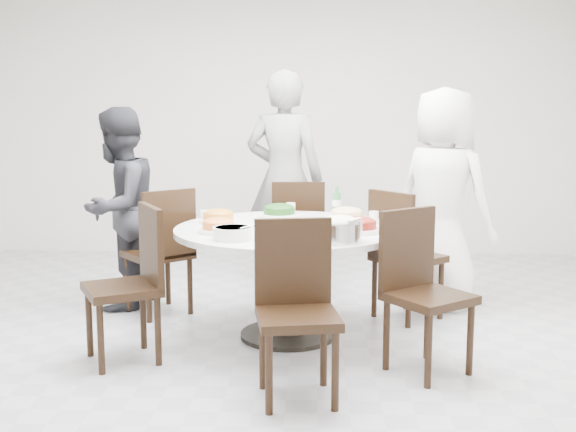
{
  "coord_description": "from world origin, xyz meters",
  "views": [
    {
      "loc": [
        0.31,
        -4.47,
        1.57
      ],
      "look_at": [
        0.14,
        0.27,
        0.82
      ],
      "focal_mm": 45.0,
      "sensor_mm": 36.0,
      "label": 1
    }
  ],
  "objects_px": {
    "beverage_bottle": "(337,201)",
    "chair_ne": "(408,255)",
    "chair_n": "(298,237)",
    "soup_bowl": "(233,233)",
    "chair_se": "(429,294)",
    "diner_right": "(443,199)",
    "diner_middle": "(285,179)",
    "chair_sw": "(122,285)",
    "rice_bowl": "(339,232)",
    "dining_table": "(288,283)",
    "chair_nw": "(158,251)",
    "diner_left": "(119,209)",
    "chair_s": "(298,313)"
  },
  "relations": [
    {
      "from": "beverage_bottle",
      "to": "chair_ne",
      "type": "bearing_deg",
      "value": -7.12
    },
    {
      "from": "beverage_bottle",
      "to": "chair_nw",
      "type": "bearing_deg",
      "value": -179.73
    },
    {
      "from": "chair_ne",
      "to": "chair_sw",
      "type": "height_order",
      "value": "same"
    },
    {
      "from": "chair_ne",
      "to": "beverage_bottle",
      "type": "relative_size",
      "value": 4.39
    },
    {
      "from": "chair_ne",
      "to": "diner_middle",
      "type": "xyz_separation_m",
      "value": [
        -0.94,
        1.0,
        0.45
      ]
    },
    {
      "from": "chair_ne",
      "to": "diner_right",
      "type": "xyz_separation_m",
      "value": [
        0.3,
        0.33,
        0.37
      ]
    },
    {
      "from": "chair_sw",
      "to": "diner_right",
      "type": "distance_m",
      "value": 2.53
    },
    {
      "from": "dining_table",
      "to": "rice_bowl",
      "type": "bearing_deg",
      "value": -55.76
    },
    {
      "from": "diner_middle",
      "to": "rice_bowl",
      "type": "bearing_deg",
      "value": 113.86
    },
    {
      "from": "chair_sw",
      "to": "diner_middle",
      "type": "relative_size",
      "value": 0.52
    },
    {
      "from": "dining_table",
      "to": "chair_se",
      "type": "height_order",
      "value": "chair_se"
    },
    {
      "from": "chair_nw",
      "to": "chair_s",
      "type": "relative_size",
      "value": 1.0
    },
    {
      "from": "diner_left",
      "to": "beverage_bottle",
      "type": "height_order",
      "value": "diner_left"
    },
    {
      "from": "diner_middle",
      "to": "diner_left",
      "type": "bearing_deg",
      "value": 44.62
    },
    {
      "from": "chair_s",
      "to": "rice_bowl",
      "type": "xyz_separation_m",
      "value": [
        0.23,
        0.57,
        0.33
      ]
    },
    {
      "from": "chair_ne",
      "to": "chair_s",
      "type": "xyz_separation_m",
      "value": [
        -0.77,
        -1.51,
        0.0
      ]
    },
    {
      "from": "chair_n",
      "to": "diner_right",
      "type": "bearing_deg",
      "value": 161.32
    },
    {
      "from": "chair_ne",
      "to": "diner_left",
      "type": "distance_m",
      "value": 2.21
    },
    {
      "from": "diner_right",
      "to": "chair_sw",
      "type": "bearing_deg",
      "value": 74.18
    },
    {
      "from": "chair_ne",
      "to": "diner_right",
      "type": "height_order",
      "value": "diner_right"
    },
    {
      "from": "diner_left",
      "to": "soup_bowl",
      "type": "bearing_deg",
      "value": 59.22
    },
    {
      "from": "rice_bowl",
      "to": "beverage_bottle",
      "type": "distance_m",
      "value": 1.01
    },
    {
      "from": "chair_s",
      "to": "rice_bowl",
      "type": "relative_size",
      "value": 3.47
    },
    {
      "from": "beverage_bottle",
      "to": "soup_bowl",
      "type": "bearing_deg",
      "value": -124.56
    },
    {
      "from": "chair_sw",
      "to": "soup_bowl",
      "type": "relative_size",
      "value": 3.93
    },
    {
      "from": "chair_sw",
      "to": "diner_left",
      "type": "relative_size",
      "value": 0.62
    },
    {
      "from": "dining_table",
      "to": "chair_se",
      "type": "bearing_deg",
      "value": -36.38
    },
    {
      "from": "chair_sw",
      "to": "chair_nw",
      "type": "bearing_deg",
      "value": 151.76
    },
    {
      "from": "chair_nw",
      "to": "rice_bowl",
      "type": "xyz_separation_m",
      "value": [
        1.31,
        -1.0,
        0.33
      ]
    },
    {
      "from": "chair_n",
      "to": "soup_bowl",
      "type": "distance_m",
      "value": 1.64
    },
    {
      "from": "rice_bowl",
      "to": "chair_ne",
      "type": "bearing_deg",
      "value": 60.24
    },
    {
      "from": "chair_s",
      "to": "soup_bowl",
      "type": "distance_m",
      "value": 0.8
    },
    {
      "from": "diner_right",
      "to": "dining_table",
      "type": "bearing_deg",
      "value": 77.82
    },
    {
      "from": "chair_sw",
      "to": "rice_bowl",
      "type": "distance_m",
      "value": 1.35
    },
    {
      "from": "chair_sw",
      "to": "rice_bowl",
      "type": "bearing_deg",
      "value": 62.64
    },
    {
      "from": "dining_table",
      "to": "chair_ne",
      "type": "distance_m",
      "value": 0.99
    },
    {
      "from": "rice_bowl",
      "to": "diner_middle",
      "type": "bearing_deg",
      "value": 101.69
    },
    {
      "from": "chair_se",
      "to": "soup_bowl",
      "type": "relative_size",
      "value": 3.93
    },
    {
      "from": "chair_se",
      "to": "diner_right",
      "type": "relative_size",
      "value": 0.56
    },
    {
      "from": "chair_nw",
      "to": "diner_left",
      "type": "xyz_separation_m",
      "value": [
        -0.33,
        0.16,
        0.29
      ]
    },
    {
      "from": "chair_nw",
      "to": "chair_s",
      "type": "distance_m",
      "value": 1.9
    },
    {
      "from": "chair_s",
      "to": "dining_table",
      "type": "bearing_deg",
      "value": 85.65
    },
    {
      "from": "chair_nw",
      "to": "dining_table",
      "type": "bearing_deg",
      "value": 111.91
    },
    {
      "from": "chair_s",
      "to": "beverage_bottle",
      "type": "height_order",
      "value": "beverage_bottle"
    },
    {
      "from": "chair_n",
      "to": "beverage_bottle",
      "type": "distance_m",
      "value": 0.78
    },
    {
      "from": "dining_table",
      "to": "rice_bowl",
      "type": "height_order",
      "value": "rice_bowl"
    },
    {
      "from": "chair_ne",
      "to": "chair_n",
      "type": "relative_size",
      "value": 1.0
    },
    {
      "from": "diner_right",
      "to": "diner_middle",
      "type": "distance_m",
      "value": 1.41
    },
    {
      "from": "chair_se",
      "to": "chair_sw",
      "type": "bearing_deg",
      "value": 139.12
    },
    {
      "from": "dining_table",
      "to": "chair_ne",
      "type": "height_order",
      "value": "chair_ne"
    }
  ]
}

